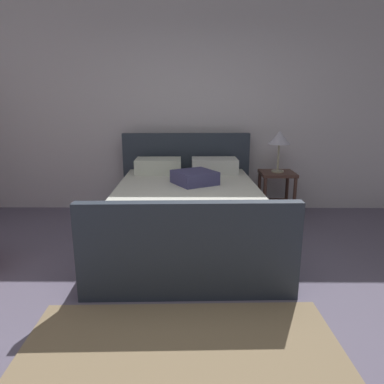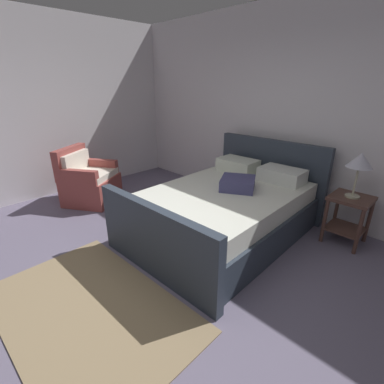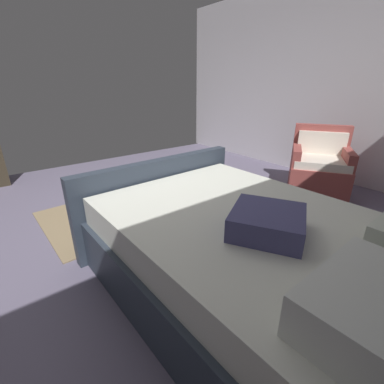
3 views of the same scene
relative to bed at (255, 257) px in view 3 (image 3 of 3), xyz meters
name	(u,v)px [view 3 (image 3 of 3)]	position (x,y,z in m)	size (l,w,h in m)	color
ground_plane	(134,224)	(0.17, -1.51, -0.35)	(6.35, 5.55, 0.02)	slate
wall_side_left	(312,82)	(-3.07, -1.51, 1.11)	(0.12, 5.67, 2.90)	silver
bed	(255,257)	(0.00, 0.00, 0.00)	(1.74, 2.37, 1.09)	#2D3642
armchair	(318,169)	(-2.25, -0.76, 0.00)	(1.00, 1.00, 0.90)	#96433E
area_rug	(133,208)	(0.00, -1.87, -0.34)	(1.98, 1.23, 0.01)	#8D7757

